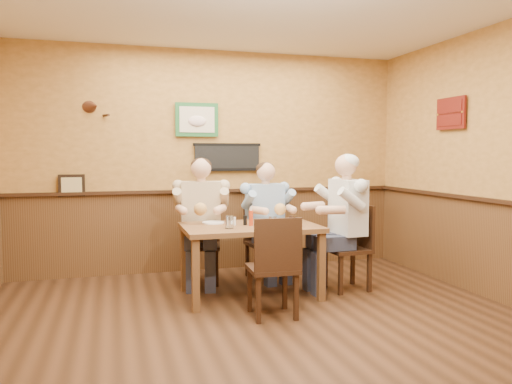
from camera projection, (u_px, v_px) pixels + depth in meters
room at (281, 131)px, 4.17m from camera, size 5.02×5.03×2.81m
dining_table at (250, 234)px, 5.22m from camera, size 1.40×0.90×0.75m
chair_back_left at (202, 244)px, 5.74m from camera, size 0.49×0.49×0.91m
chair_back_right at (265, 242)px, 5.99m from camera, size 0.45×0.45×0.88m
chair_right_end at (347, 247)px, 5.47m from camera, size 0.46×0.46×0.94m
chair_near_side at (272, 266)px, 4.57m from camera, size 0.45×0.45×0.93m
diner_tan_shirt at (202, 227)px, 5.73m from camera, size 0.71×0.71×1.30m
diner_blue_polo at (265, 226)px, 5.97m from camera, size 0.64×0.64×1.25m
diner_white_elder at (347, 229)px, 5.46m from camera, size 0.65×0.65×1.34m
water_glass_left at (229, 222)px, 4.97m from camera, size 0.10×0.10×0.13m
water_glass_mid at (273, 222)px, 5.01m from camera, size 0.09×0.09×0.12m
cola_tumbler at (293, 221)px, 5.13m from camera, size 0.10×0.10×0.11m
hot_sauce_bottle at (251, 217)px, 5.16m from camera, size 0.06×0.06×0.18m
salt_shaker at (234, 221)px, 5.20m from camera, size 0.04×0.04×0.09m
pepper_shaker at (245, 220)px, 5.21m from camera, size 0.05×0.05×0.10m
plate_far_left at (213, 223)px, 5.34m from camera, size 0.27×0.27×0.02m
plate_far_right at (277, 222)px, 5.41m from camera, size 0.22×0.22×0.01m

